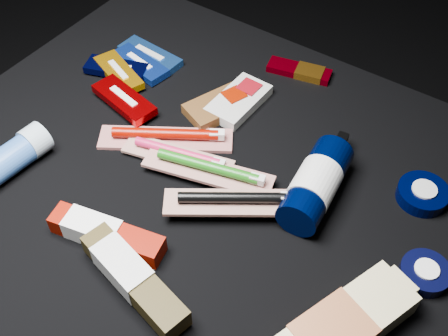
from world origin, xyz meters
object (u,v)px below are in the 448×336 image
Objects in this scene: lotion_bottle at (316,184)px; bodywash_bottle at (342,328)px; toothpaste_carton_red at (102,233)px; deodorant_stick at (13,156)px.

bodywash_bottle is at bearing -59.34° from lotion_bottle.
lotion_bottle is 0.33m from toothpaste_carton_red.
lotion_bottle is at bearing 147.13° from bodywash_bottle.
lotion_bottle is 0.96× the size of bodywash_bottle.
lotion_bottle is 1.17× the size of toothpaste_carton_red.
deodorant_stick reaches higher than bodywash_bottle.
bodywash_bottle reaches higher than toothpaste_carton_red.
lotion_bottle reaches higher than toothpaste_carton_red.
toothpaste_carton_red is (-0.36, -0.06, -0.00)m from bodywash_bottle.
lotion_bottle reaches higher than deodorant_stick.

